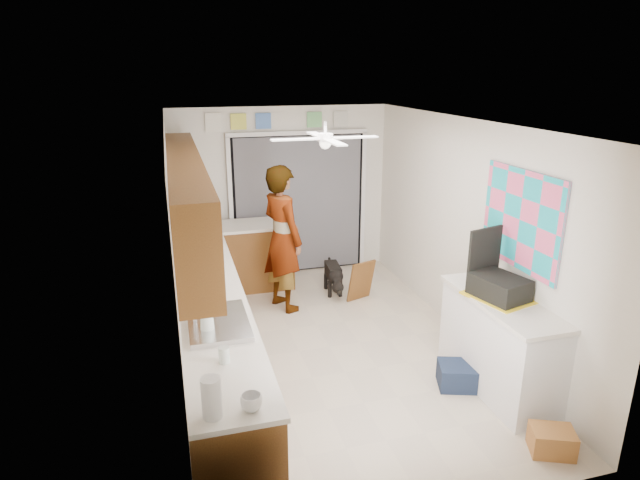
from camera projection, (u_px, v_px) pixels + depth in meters
floor at (330, 347)px, 6.06m from camera, size 5.00×5.00×0.00m
ceiling at (331, 122)px, 5.29m from camera, size 5.00×5.00×0.00m
wall_back at (282, 192)px, 7.97m from camera, size 3.20×0.00×3.20m
wall_front at (444, 360)px, 3.39m from camera, size 3.20×0.00×3.20m
wall_left at (175, 256)px, 5.26m from camera, size 0.00×5.00×5.00m
wall_right at (464, 230)px, 6.09m from camera, size 0.00×5.00×5.00m
left_base_cabinets at (211, 325)px, 5.59m from camera, size 0.60×4.80×0.90m
left_countertop at (209, 284)px, 5.44m from camera, size 0.62×4.80×0.04m
upper_cabinets at (186, 196)px, 5.32m from camera, size 0.32×4.00×0.80m
sink_basin at (218, 323)px, 4.52m from camera, size 0.50×0.76×0.06m
faucet at (195, 316)px, 4.44m from camera, size 0.03×0.03×0.22m
peninsula_base at (256, 256)px, 7.62m from camera, size 1.00×0.60×0.90m
peninsula_top at (255, 225)px, 7.48m from camera, size 1.04×0.64×0.04m
back_opening_recess at (299, 204)px, 8.06m from camera, size 2.00×0.06×2.10m
curtain_panel at (299, 205)px, 8.03m from camera, size 1.90×0.03×2.05m
door_trim_left at (231, 210)px, 7.77m from camera, size 0.06×0.04×2.10m
door_trim_right at (363, 201)px, 8.30m from camera, size 0.06×0.04×2.10m
door_trim_head at (298, 133)px, 7.71m from camera, size 2.10×0.04×0.06m
header_frame_0 at (239, 122)px, 7.46m from camera, size 0.22×0.02×0.22m
header_frame_1 at (263, 121)px, 7.55m from camera, size 0.22×0.02×0.22m
header_frame_3 at (314, 120)px, 7.75m from camera, size 0.22×0.02×0.22m
header_frame_4 at (341, 119)px, 7.85m from camera, size 0.22×0.02×0.22m
route66_sign at (213, 122)px, 7.37m from camera, size 0.22×0.02×0.26m
right_counter_base at (499, 346)px, 5.17m from camera, size 0.50×1.40×0.90m
right_counter_top at (503, 302)px, 5.03m from camera, size 0.54×1.44×0.04m
abstract_painting at (521, 220)px, 5.05m from camera, size 0.03×1.15×0.95m
ceiling_fan at (325, 138)px, 5.53m from camera, size 1.14×1.14×0.24m
microwave at (193, 217)px, 7.27m from camera, size 0.39×0.55×0.29m
soap_bottle at (207, 317)px, 4.33m from camera, size 0.15×0.15×0.30m
cup at (251, 402)px, 3.38m from camera, size 0.17×0.17×0.11m
jar_b at (224, 355)px, 3.93m from camera, size 0.11×0.11×0.12m
paper_towel_roll at (211, 398)px, 3.30m from camera, size 0.16×0.16×0.27m
suitcase at (499, 287)px, 5.03m from camera, size 0.49×0.57×0.21m
suitcase_rim at (498, 298)px, 5.07m from camera, size 0.58×0.68×0.02m
suitcase_lid at (485, 252)px, 5.22m from camera, size 0.41×0.14×0.50m
cardboard_box at (552, 441)px, 4.37m from camera, size 0.41×0.37×0.21m
navy_crate at (458, 376)px, 5.28m from camera, size 0.47×0.43×0.24m
cabinet_door_panel at (361, 281)px, 7.19m from camera, size 0.41×0.26×0.56m
man at (282, 238)px, 6.79m from camera, size 0.68×0.81×1.89m
dog at (333, 277)px, 7.46m from camera, size 0.31×0.62×0.47m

